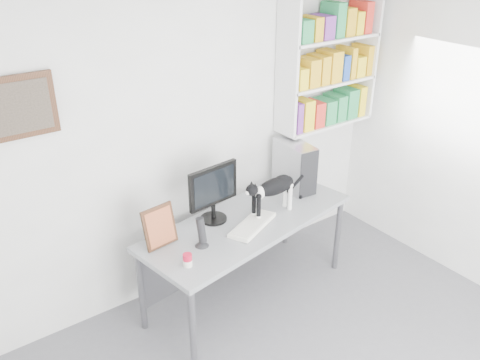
{
  "coord_description": "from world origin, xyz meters",
  "views": [
    {
      "loc": [
        -1.97,
        -1.4,
        2.94
      ],
      "look_at": [
        0.17,
        1.53,
        1.13
      ],
      "focal_mm": 38.0,
      "sensor_mm": 36.0,
      "label": 1
    }
  ],
  "objects_px": {
    "pc_tower": "(294,165)",
    "speaker": "(201,232)",
    "soup_can": "(188,260)",
    "bookshelf": "(329,61)",
    "desk": "(248,259)",
    "monitor": "(213,193)",
    "cat": "(274,196)",
    "keyboard": "(252,225)",
    "leaning_print": "(159,226)"
  },
  "relations": [
    {
      "from": "bookshelf",
      "to": "speaker",
      "type": "xyz_separation_m",
      "value": [
        -1.71,
        -0.49,
        -0.95
      ]
    },
    {
      "from": "leaning_print",
      "to": "speaker",
      "type": "bearing_deg",
      "value": -45.93
    },
    {
      "from": "keyboard",
      "to": "leaning_print",
      "type": "xyz_separation_m",
      "value": [
        -0.72,
        0.21,
        0.15
      ]
    },
    {
      "from": "pc_tower",
      "to": "keyboard",
      "type": "bearing_deg",
      "value": -149.14
    },
    {
      "from": "desk",
      "to": "bookshelf",
      "type": "bearing_deg",
      "value": 8.79
    },
    {
      "from": "pc_tower",
      "to": "leaning_print",
      "type": "xyz_separation_m",
      "value": [
        -1.45,
        -0.13,
        -0.06
      ]
    },
    {
      "from": "keyboard",
      "to": "leaning_print",
      "type": "distance_m",
      "value": 0.76
    },
    {
      "from": "bookshelf",
      "to": "desk",
      "type": "relative_size",
      "value": 0.66
    },
    {
      "from": "soup_can",
      "to": "cat",
      "type": "bearing_deg",
      "value": 12.66
    },
    {
      "from": "monitor",
      "to": "leaning_print",
      "type": "height_order",
      "value": "monitor"
    },
    {
      "from": "pc_tower",
      "to": "desk",
      "type": "bearing_deg",
      "value": -155.82
    },
    {
      "from": "desk",
      "to": "soup_can",
      "type": "xyz_separation_m",
      "value": [
        -0.73,
        -0.26,
        0.44
      ]
    },
    {
      "from": "monitor",
      "to": "keyboard",
      "type": "height_order",
      "value": "monitor"
    },
    {
      "from": "desk",
      "to": "cat",
      "type": "bearing_deg",
      "value": -19.27
    },
    {
      "from": "monitor",
      "to": "speaker",
      "type": "xyz_separation_m",
      "value": [
        -0.28,
        -0.27,
        -0.12
      ]
    },
    {
      "from": "monitor",
      "to": "keyboard",
      "type": "relative_size",
      "value": 1.03
    },
    {
      "from": "monitor",
      "to": "pc_tower",
      "type": "height_order",
      "value": "monitor"
    },
    {
      "from": "desk",
      "to": "cat",
      "type": "height_order",
      "value": "cat"
    },
    {
      "from": "keyboard",
      "to": "pc_tower",
      "type": "distance_m",
      "value": 0.83
    },
    {
      "from": "keyboard",
      "to": "soup_can",
      "type": "xyz_separation_m",
      "value": [
        -0.69,
        -0.15,
        0.03
      ]
    },
    {
      "from": "desk",
      "to": "soup_can",
      "type": "relative_size",
      "value": 19.2
    },
    {
      "from": "speaker",
      "to": "cat",
      "type": "bearing_deg",
      "value": -11.82
    },
    {
      "from": "keyboard",
      "to": "speaker",
      "type": "relative_size",
      "value": 1.93
    },
    {
      "from": "monitor",
      "to": "speaker",
      "type": "distance_m",
      "value": 0.41
    },
    {
      "from": "leaning_print",
      "to": "soup_can",
      "type": "relative_size",
      "value": 3.37
    },
    {
      "from": "keyboard",
      "to": "desk",
      "type": "bearing_deg",
      "value": 46.94
    },
    {
      "from": "bookshelf",
      "to": "leaning_print",
      "type": "xyz_separation_m",
      "value": [
        -1.96,
        -0.29,
        -0.9
      ]
    },
    {
      "from": "desk",
      "to": "pc_tower",
      "type": "bearing_deg",
      "value": 8.72
    },
    {
      "from": "cat",
      "to": "bookshelf",
      "type": "bearing_deg",
      "value": 23.89
    },
    {
      "from": "monitor",
      "to": "speaker",
      "type": "height_order",
      "value": "monitor"
    },
    {
      "from": "pc_tower",
      "to": "soup_can",
      "type": "relative_size",
      "value": 4.5
    },
    {
      "from": "speaker",
      "to": "soup_can",
      "type": "distance_m",
      "value": 0.28
    },
    {
      "from": "bookshelf",
      "to": "pc_tower",
      "type": "relative_size",
      "value": 2.82
    },
    {
      "from": "bookshelf",
      "to": "leaning_print",
      "type": "height_order",
      "value": "bookshelf"
    },
    {
      "from": "monitor",
      "to": "keyboard",
      "type": "bearing_deg",
      "value": -61.16
    },
    {
      "from": "pc_tower",
      "to": "speaker",
      "type": "xyz_separation_m",
      "value": [
        -1.2,
        -0.32,
        -0.1
      ]
    },
    {
      "from": "speaker",
      "to": "soup_can",
      "type": "relative_size",
      "value": 2.54
    },
    {
      "from": "bookshelf",
      "to": "keyboard",
      "type": "xyz_separation_m",
      "value": [
        -1.24,
        -0.5,
        -1.05
      ]
    },
    {
      "from": "bookshelf",
      "to": "monitor",
      "type": "relative_size",
      "value": 2.51
    },
    {
      "from": "desk",
      "to": "soup_can",
      "type": "distance_m",
      "value": 0.89
    },
    {
      "from": "bookshelf",
      "to": "monitor",
      "type": "distance_m",
      "value": 1.67
    },
    {
      "from": "pc_tower",
      "to": "cat",
      "type": "xyz_separation_m",
      "value": [
        -0.46,
        -0.26,
        -0.05
      ]
    },
    {
      "from": "speaker",
      "to": "leaning_print",
      "type": "height_order",
      "value": "leaning_print"
    },
    {
      "from": "monitor",
      "to": "pc_tower",
      "type": "bearing_deg",
      "value": -2.3
    },
    {
      "from": "bookshelf",
      "to": "monitor",
      "type": "height_order",
      "value": "bookshelf"
    },
    {
      "from": "soup_can",
      "to": "keyboard",
      "type": "bearing_deg",
      "value": 12.04
    },
    {
      "from": "bookshelf",
      "to": "keyboard",
      "type": "bearing_deg",
      "value": -158.08
    },
    {
      "from": "keyboard",
      "to": "cat",
      "type": "height_order",
      "value": "cat"
    },
    {
      "from": "keyboard",
      "to": "pc_tower",
      "type": "bearing_deg",
      "value": 0.97
    },
    {
      "from": "keyboard",
      "to": "speaker",
      "type": "xyz_separation_m",
      "value": [
        -0.47,
        0.01,
        0.11
      ]
    }
  ]
}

